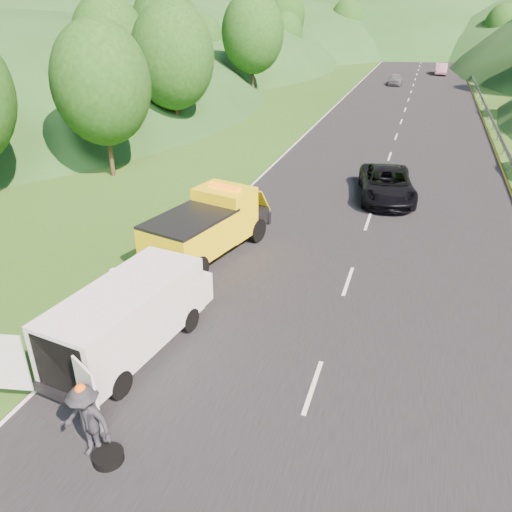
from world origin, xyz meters
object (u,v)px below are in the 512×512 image
(suitcase, at_px, (98,295))
(white_van, at_px, (131,315))
(passing_suv, at_px, (385,199))
(tow_truck, at_px, (209,225))
(child, at_px, (147,314))
(worker, at_px, (93,454))
(spare_tire, at_px, (109,461))
(woman, at_px, (120,307))

(suitcase, bearing_deg, white_van, -37.29)
(suitcase, height_order, passing_suv, passing_suv)
(tow_truck, xyz_separation_m, child, (-0.21, -4.84, -1.28))
(passing_suv, bearing_deg, worker, -113.43)
(child, bearing_deg, spare_tire, -39.97)
(white_van, bearing_deg, spare_tire, -59.97)
(tow_truck, xyz_separation_m, worker, (1.49, -10.30, -1.28))
(woman, relative_size, suitcase, 2.56)
(woman, bearing_deg, white_van, -153.01)
(worker, xyz_separation_m, spare_tire, (0.44, -0.06, 0.00))
(child, height_order, worker, worker)
(woman, relative_size, spare_tire, 2.11)
(tow_truck, distance_m, worker, 10.49)
(worker, distance_m, spare_tire, 0.45)
(white_van, height_order, woman, white_van)
(white_van, bearing_deg, tow_truck, 101.39)
(worker, distance_m, passing_suv, 19.78)
(white_van, distance_m, woman, 2.87)
(suitcase, bearing_deg, spare_tire, -54.24)
(white_van, height_order, spare_tire, white_van)
(white_van, height_order, worker, white_van)
(worker, relative_size, spare_tire, 2.74)
(worker, bearing_deg, suitcase, 125.86)
(woman, bearing_deg, suitcase, 73.84)
(worker, xyz_separation_m, passing_suv, (4.71, 19.21, 0.00))
(woman, bearing_deg, spare_tire, -164.96)
(child, distance_m, worker, 5.72)
(passing_suv, bearing_deg, white_van, -120.03)
(child, bearing_deg, woman, -156.80)
(tow_truck, distance_m, suitcase, 5.27)
(tow_truck, bearing_deg, white_van, -73.05)
(white_van, relative_size, worker, 3.40)
(woman, distance_m, suitcase, 0.87)
(white_van, height_order, child, white_van)
(white_van, distance_m, spare_tire, 4.19)
(tow_truck, xyz_separation_m, passing_suv, (6.20, 8.91, -1.28))
(child, xyz_separation_m, suitcase, (-1.93, 0.13, 0.29))
(child, relative_size, suitcase, 1.60)
(worker, bearing_deg, white_van, 109.27)
(suitcase, xyz_separation_m, spare_tire, (4.07, -5.65, -0.29))
(child, distance_m, spare_tire, 5.92)
(child, relative_size, spare_tire, 1.32)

